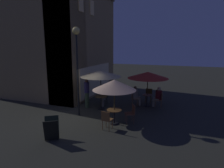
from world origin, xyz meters
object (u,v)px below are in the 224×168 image
object	(u,v)px
patio_umbrella_1	(101,74)
patron_seated_1	(158,96)
patron_seated_0	(136,95)
cafe_table_0	(147,99)
patio_umbrella_2	(114,85)
menu_sandwich_board	(52,129)
cafe_chair_0	(134,97)
cafe_table_2	(114,114)
cafe_chair_1	(160,99)
patron_seated_2	(104,94)
patron_standing_3	(87,93)
cafe_chair_3	(104,96)
patio_umbrella_0	(148,75)
cafe_table_1	(101,100)
cafe_chair_2	(149,94)
cafe_chair_4	(131,112)
cafe_chair_5	(107,119)
street_lamp_near_corner	(77,51)

from	to	relation	value
patio_umbrella_1	patron_seated_1	distance (m)	3.76
patio_umbrella_1	patron_seated_0	world-z (taller)	patio_umbrella_1
cafe_table_0	patio_umbrella_2	world-z (taller)	patio_umbrella_2
menu_sandwich_board	patio_umbrella_1	distance (m)	4.54
patio_umbrella_1	cafe_chair_0	world-z (taller)	patio_umbrella_1
cafe_table_2	cafe_chair_1	size ratio (longest dim) A/B	0.79
cafe_table_0	patron_seated_2	xyz separation A→B (m)	(-0.80, 2.61, 0.23)
patron_standing_3	cafe_chair_3	bearing A→B (deg)	44.60
patio_umbrella_0	patron_standing_3	xyz separation A→B (m)	(-1.56, 3.39, -1.05)
cafe_table_1	cafe_table_2	world-z (taller)	cafe_table_1
cafe_table_1	patron_seated_2	size ratio (longest dim) A/B	0.61
menu_sandwich_board	cafe_chair_3	world-z (taller)	cafe_chair_3
menu_sandwich_board	patio_umbrella_0	size ratio (longest dim) A/B	0.36
patron_standing_3	patio_umbrella_0	bearing A→B (deg)	18.80
patio_umbrella_2	cafe_chair_0	xyz separation A→B (m)	(3.21, -0.15, -1.38)
patio_umbrella_0	cafe_chair_3	distance (m)	3.05
cafe_chair_2	cafe_chair_4	xyz separation A→B (m)	(-3.79, 0.20, -0.00)
cafe_chair_2	patio_umbrella_0	bearing A→B (deg)	-0.00
cafe_table_0	cafe_chair_4	distance (m)	2.94
cafe_chair_4	cafe_chair_5	world-z (taller)	cafe_chair_4
patron_seated_1	patron_standing_3	distance (m)	4.34
cafe_chair_2	cafe_chair_5	size ratio (longest dim) A/B	1.03
cafe_chair_0	patron_standing_3	size ratio (longest dim) A/B	0.52
patio_umbrella_1	patio_umbrella_2	xyz separation A→B (m)	(-1.85, -1.50, -0.20)
menu_sandwich_board	patron_standing_3	distance (m)	4.22
cafe_chair_2	patron_seated_0	distance (m)	1.18
patio_umbrella_0	patron_seated_1	xyz separation A→B (m)	(0.01, -0.65, -1.24)
cafe_chair_0	patron_seated_0	size ratio (longest dim) A/B	0.74
cafe_table_2	patron_seated_0	world-z (taller)	patron_seated_0
cafe_chair_4	cafe_chair_5	size ratio (longest dim) A/B	1.03
menu_sandwich_board	patio_umbrella_0	bearing A→B (deg)	-59.13
patio_umbrella_1	patio_umbrella_2	size ratio (longest dim) A/B	1.09
street_lamp_near_corner	patron_seated_2	xyz separation A→B (m)	(2.10, -0.58, -2.77)
cafe_table_0	cafe_table_1	distance (m)	2.91
cafe_table_2	patron_seated_2	world-z (taller)	patron_seated_2
cafe_chair_1	cafe_chair_2	size ratio (longest dim) A/B	1.01
cafe_chair_2	cafe_chair_4	world-z (taller)	same
cafe_table_2	cafe_chair_2	xyz separation A→B (m)	(4.21, -0.94, 0.04)
cafe_table_1	patio_umbrella_0	bearing A→B (deg)	-58.84
cafe_chair_3	patron_seated_2	xyz separation A→B (m)	(-0.15, -0.03, 0.15)
cafe_table_2	cafe_chair_4	bearing A→B (deg)	-60.37
cafe_chair_2	patron_seated_0	world-z (taller)	patron_seated_0
cafe_chair_0	patron_seated_1	world-z (taller)	patron_seated_1
cafe_chair_4	patron_standing_3	bearing A→B (deg)	-53.21
patio_umbrella_2	patron_standing_3	bearing A→B (deg)	53.34
cafe_chair_4	cafe_chair_5	bearing A→B (deg)	25.28
cafe_chair_4	cafe_table_1	bearing A→B (deg)	-62.17
patio_umbrella_1	cafe_chair_5	bearing A→B (deg)	-151.62
cafe_table_1	cafe_chair_0	size ratio (longest dim) A/B	0.85
menu_sandwich_board	cafe_table_2	distance (m)	2.98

